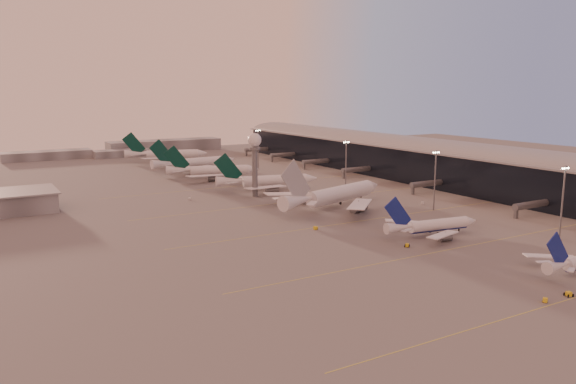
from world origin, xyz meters
TOP-DOWN VIEW (x-y plane):
  - ground at (0.00, 0.00)m, footprint 700.00×700.00m
  - taxiway_markings at (30.00, 56.00)m, footprint 180.00×185.25m
  - terminal at (107.88, 110.09)m, footprint 57.00×362.00m
  - radar_tower at (5.00, 120.00)m, footprint 6.40×6.40m
  - mast_a at (58.00, 0.00)m, footprint 3.60×0.56m
  - mast_b at (55.00, 55.00)m, footprint 3.60×0.56m
  - mast_c at (50.00, 110.00)m, footprint 3.60×0.56m
  - mast_d at (48.00, 200.00)m, footprint 3.60×0.56m
  - distant_horizon at (2.62, 325.14)m, footprint 165.00×37.50m
  - narrowbody_mid at (24.80, 25.09)m, footprint 37.89×30.06m
  - widebody_white at (22.98, 80.55)m, footprint 63.74×50.30m
  - greentail_a at (18.48, 132.05)m, footprint 52.01×41.52m
  - greentail_b at (8.92, 179.32)m, footprint 50.73×40.31m
  - greentail_c at (11.53, 214.32)m, footprint 56.61×45.57m
  - greentail_d at (10.48, 265.74)m, footprint 55.53×44.19m
  - gsv_truck_a at (4.23, -33.07)m, footprint 5.70×4.21m
  - gsv_tug_near at (12.22, -33.71)m, footprint 3.19×4.29m
  - gsv_tug_mid at (7.89, 18.87)m, footprint 3.97×4.01m
  - gsv_truck_b at (48.00, 31.86)m, footprint 6.43×4.03m
  - gsv_truck_c at (-4.70, 52.41)m, footprint 6.51×3.50m
  - gsv_catering_b at (59.83, 66.43)m, footprint 5.59×3.91m
  - gsv_tug_far at (10.61, 107.75)m, footprint 3.49×3.63m
  - gsv_truck_d at (-24.61, 127.40)m, footprint 3.90×5.61m
  - gsv_tug_hangar at (37.12, 154.19)m, footprint 3.45×2.44m

SIDE VIEW (x-z plane):
  - ground at x=0.00m, z-range 0.00..0.00m
  - taxiway_markings at x=30.00m, z-range 0.00..0.02m
  - gsv_tug_hangar at x=37.12m, z-range 0.01..0.91m
  - gsv_tug_far at x=10.61m, z-range 0.01..0.92m
  - gsv_tug_mid at x=7.89m, z-range 0.02..1.02m
  - gsv_tug_near at x=12.22m, z-range 0.02..1.11m
  - gsv_truck_d at x=-24.61m, z-range 0.02..2.16m
  - gsv_truck_a at x=4.23m, z-range 0.02..2.21m
  - gsv_truck_b at x=48.00m, z-range 0.02..2.47m
  - gsv_truck_c at x=-4.70m, z-range 0.03..2.52m
  - gsv_catering_b at x=59.83m, z-range 0.00..4.20m
  - narrowbody_mid at x=24.80m, z-range -4.42..10.43m
  - greentail_b at x=8.92m, z-range -6.18..12.93m
  - greentail_a at x=18.48m, z-range -6.21..13.00m
  - greentail_c at x=11.53m, z-range -6.65..13.91m
  - greentail_d at x=10.48m, z-range -6.72..14.05m
  - distant_horizon at x=2.62m, z-range -0.61..8.39m
  - widebody_white at x=22.98m, z-range -7.57..15.61m
  - terminal at x=107.88m, z-range -1.00..22.04m
  - mast_a at x=58.00m, z-range 1.24..26.24m
  - mast_b at x=55.00m, z-range 1.24..26.24m
  - mast_c at x=50.00m, z-range 1.24..26.24m
  - mast_d at x=48.00m, z-range 1.24..26.24m
  - radar_tower at x=5.00m, z-range 5.40..36.50m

